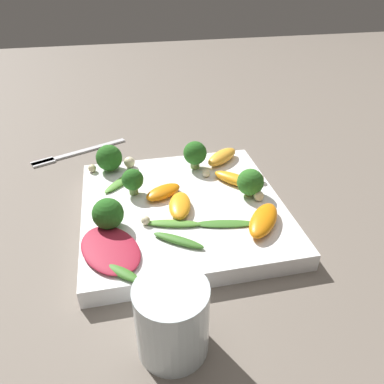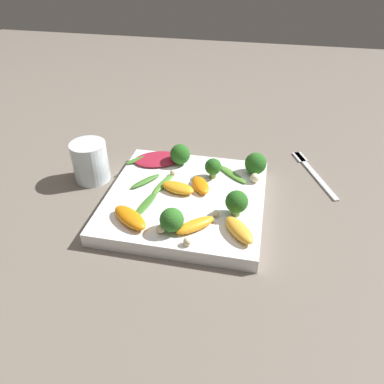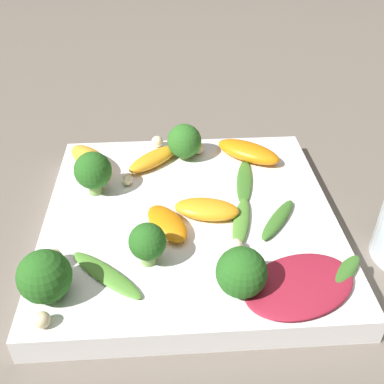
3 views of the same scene
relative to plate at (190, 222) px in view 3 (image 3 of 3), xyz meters
name	(u,v)px [view 3 (image 3 of 3)]	position (x,y,z in m)	size (l,w,h in m)	color
ground_plane	(190,231)	(0.00, 0.00, -0.01)	(2.40, 2.40, 0.00)	#6B6056
plate	(190,222)	(0.00, 0.00, 0.00)	(0.28, 0.28, 0.03)	white
radicchio_leaf_0	(299,285)	(-0.10, -0.08, 0.02)	(0.10, 0.12, 0.01)	maroon
orange_segment_0	(207,209)	(-0.01, -0.02, 0.02)	(0.04, 0.07, 0.02)	orange
orange_segment_1	(154,159)	(0.09, 0.04, 0.02)	(0.07, 0.07, 0.02)	orange
orange_segment_2	(248,152)	(0.09, -0.07, 0.02)	(0.07, 0.08, 0.02)	orange
orange_segment_3	(91,159)	(0.09, 0.11, 0.02)	(0.07, 0.06, 0.02)	#FCAD33
orange_segment_4	(167,223)	(-0.02, 0.02, 0.02)	(0.06, 0.05, 0.02)	orange
broccoli_floret_0	(93,171)	(0.04, 0.10, 0.04)	(0.04, 0.04, 0.05)	#7A9E51
broccoli_floret_1	(242,273)	(-0.10, -0.03, 0.03)	(0.04, 0.04, 0.04)	#84AD5B
broccoli_floret_2	(45,277)	(-0.10, 0.12, 0.03)	(0.04, 0.04, 0.04)	#84AD5B
broccoli_floret_3	(148,243)	(-0.07, 0.04, 0.04)	(0.03, 0.03, 0.04)	#7A9E51
broccoli_floret_4	(180,141)	(0.10, 0.00, 0.03)	(0.04, 0.04, 0.04)	#7A9E51
arugula_sprig_0	(278,219)	(-0.02, -0.08, 0.02)	(0.06, 0.05, 0.01)	#3D7528
arugula_sprig_1	(340,277)	(-0.10, -0.12, 0.02)	(0.06, 0.06, 0.01)	#3D7528
arugula_sprig_2	(106,274)	(-0.08, 0.08, 0.02)	(0.07, 0.07, 0.01)	#518E33
arugula_sprig_3	(244,181)	(0.05, -0.06, 0.01)	(0.09, 0.03, 0.00)	#3D7528
arugula_sprig_4	(241,221)	(-0.02, -0.05, 0.02)	(0.08, 0.03, 0.01)	#518E33
macadamia_nut_0	(52,259)	(-0.07, 0.12, 0.02)	(0.02, 0.02, 0.02)	beige
macadamia_nut_1	(157,142)	(0.13, 0.03, 0.02)	(0.01, 0.01, 0.01)	beige
macadamia_nut_2	(42,320)	(-0.13, 0.12, 0.02)	(0.01, 0.01, 0.01)	beige
macadamia_nut_3	(127,180)	(0.05, 0.06, 0.02)	(0.01, 0.01, 0.01)	beige
macadamia_nut_4	(198,148)	(0.11, -0.02, 0.02)	(0.01, 0.01, 0.01)	beige
macadamia_nut_5	(236,245)	(-0.06, -0.04, 0.02)	(0.01, 0.01, 0.01)	beige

